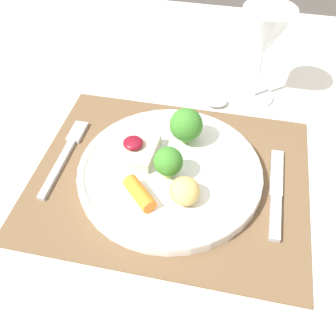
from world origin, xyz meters
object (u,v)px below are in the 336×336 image
Objects in this scene: fork at (67,152)px; spoon at (204,100)px; wine_glass_near at (265,37)px; knife at (276,198)px; dinner_plate at (168,168)px.

spoon is (0.21, 0.19, -0.00)m from fork.
spoon is at bearing -159.13° from wine_glass_near.
wine_glass_near reaches higher than knife.
knife is (0.17, -0.01, -0.01)m from dinner_plate.
wine_glass_near is (0.12, 0.24, 0.11)m from dinner_plate.
wine_glass_near is at bearing 101.67° from knife.
fork is at bearing -143.11° from wine_glass_near.
fork is (-0.18, 0.01, -0.01)m from dinner_plate.
wine_glass_near is (0.09, 0.04, 0.13)m from spoon.
fork is at bearing -141.36° from spoon.
spoon reaches higher than knife.
dinner_plate reaches higher than fork.
wine_glass_near reaches higher than spoon.
fork is at bearing 175.89° from dinner_plate.
knife is 0.26m from spoon.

